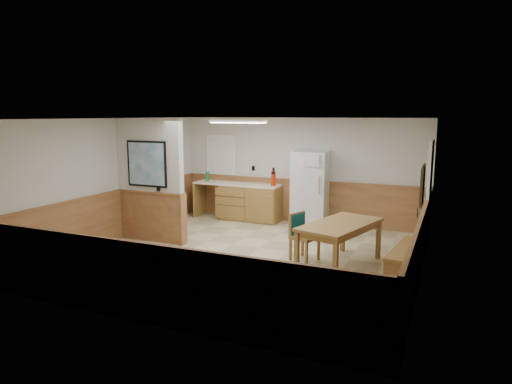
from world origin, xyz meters
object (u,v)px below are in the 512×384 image
at_px(refrigerator, 310,189).
at_px(soap_bottle, 207,176).
at_px(dining_table, 340,228).
at_px(dining_chair, 301,232).
at_px(fire_extinguisher, 273,178).
at_px(dining_bench, 405,254).

xyz_separation_m(refrigerator, soap_bottle, (-2.72, 0.05, 0.15)).
bearing_deg(dining_table, dining_chair, -169.88).
xyz_separation_m(dining_chair, fire_extinguisher, (-1.47, 2.39, 0.60)).
distance_m(dining_bench, soap_bottle, 5.70).
bearing_deg(dining_bench, soap_bottle, 160.69).
bearing_deg(fire_extinguisher, dining_chair, -37.58).
bearing_deg(dining_bench, refrigerator, 140.72).
height_order(dining_bench, fire_extinguisher, fire_extinguisher).
distance_m(dining_chair, fire_extinguisher, 2.86).
height_order(dining_bench, dining_chair, dining_chair).
distance_m(dining_table, dining_chair, 0.74).
distance_m(dining_table, soap_bottle, 4.72).
xyz_separation_m(refrigerator, dining_chair, (0.56, -2.38, -0.38)).
bearing_deg(fire_extinguisher, dining_table, -27.48).
relative_size(dining_bench, dining_chair, 1.79).
relative_size(dining_table, soap_bottle, 7.44).
xyz_separation_m(dining_bench, dining_chair, (-1.80, 0.08, 0.15)).
distance_m(refrigerator, fire_extinguisher, 0.93).
xyz_separation_m(refrigerator, fire_extinguisher, (-0.91, 0.00, 0.22)).
height_order(fire_extinguisher, soap_bottle, fire_extinguisher).
bearing_deg(dining_chair, fire_extinguisher, 141.01).
bearing_deg(fire_extinguisher, refrigerator, 20.60).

